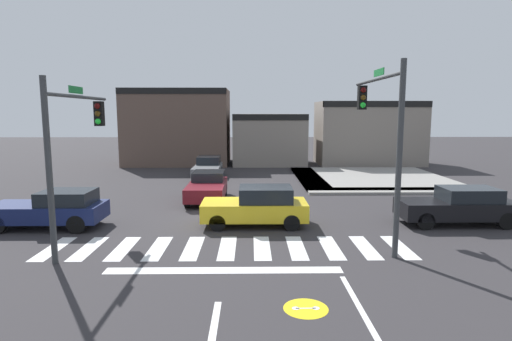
% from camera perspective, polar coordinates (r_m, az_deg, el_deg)
% --- Properties ---
extents(ground_plane, '(120.00, 120.00, 0.00)m').
position_cam_1_polar(ground_plane, '(18.43, -3.18, -6.14)').
color(ground_plane, '#302D30').
extents(crosswalk_near, '(12.10, 2.50, 0.01)m').
position_cam_1_polar(crosswalk_near, '(14.11, -3.95, -10.55)').
color(crosswalk_near, silver).
rests_on(crosswalk_near, ground_plane).
extents(bike_detector_marking, '(1.04, 1.04, 0.01)m').
position_cam_1_polar(bike_detector_marking, '(10.13, 6.86, -18.30)').
color(bike_detector_marking, yellow).
rests_on(bike_detector_marking, ground_plane).
extents(curb_corner_northeast, '(10.00, 10.60, 0.15)m').
position_cam_1_polar(curb_corner_northeast, '(28.69, 14.84, -1.17)').
color(curb_corner_northeast, gray).
rests_on(curb_corner_northeast, ground_plane).
extents(storefront_row, '(25.56, 5.97, 6.49)m').
position_cam_1_polar(storefront_row, '(36.66, 0.56, 5.42)').
color(storefront_row, brown).
rests_on(storefront_row, ground_plane).
extents(traffic_signal_southeast, '(0.32, 5.34, 6.06)m').
position_cam_1_polar(traffic_signal_southeast, '(15.01, 16.78, 6.61)').
color(traffic_signal_southeast, '#383A3D').
rests_on(traffic_signal_southeast, ground_plane).
extents(traffic_signal_southwest, '(0.32, 5.04, 5.52)m').
position_cam_1_polar(traffic_signal_southwest, '(15.13, -23.67, 4.67)').
color(traffic_signal_southwest, '#383A3D').
rests_on(traffic_signal_southwest, ground_plane).
extents(car_maroon, '(1.83, 4.20, 1.40)m').
position_cam_1_polar(car_maroon, '(21.47, -6.69, -2.23)').
color(car_maroon, maroon).
rests_on(car_maroon, ground_plane).
extents(car_navy, '(4.34, 1.81, 1.48)m').
position_cam_1_polar(car_navy, '(18.13, -26.30, -4.76)').
color(car_navy, '#141E4C').
rests_on(car_navy, ground_plane).
extents(car_gray, '(1.78, 4.23, 1.41)m').
position_cam_1_polar(car_gray, '(29.14, -6.62, 0.48)').
color(car_gray, slate).
rests_on(car_gray, ground_plane).
extents(car_black, '(4.62, 1.72, 1.51)m').
position_cam_1_polar(car_black, '(18.64, 26.20, -4.39)').
color(car_black, black).
rests_on(car_black, ground_plane).
extents(car_yellow, '(4.16, 1.83, 1.56)m').
position_cam_1_polar(car_yellow, '(16.62, 0.17, -4.92)').
color(car_yellow, gold).
rests_on(car_yellow, ground_plane).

